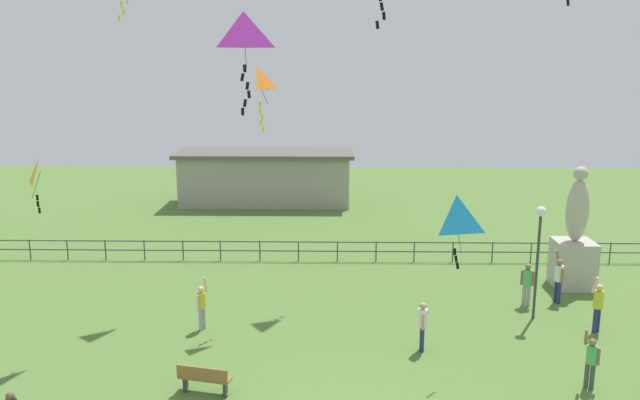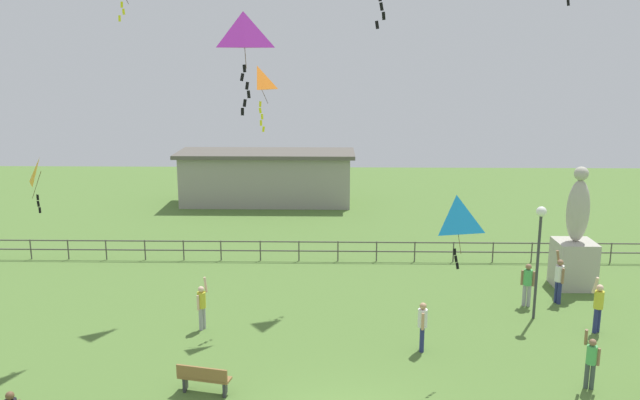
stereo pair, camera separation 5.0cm
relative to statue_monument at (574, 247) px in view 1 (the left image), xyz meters
The scene contains 15 objects.
statue_monument is the anchor object (origin of this frame).
lamppost 4.42m from the statue_monument, 127.37° to the right, with size 0.36×0.36×4.14m.
park_bench 16.12m from the statue_monument, 146.38° to the right, with size 1.55×0.73×0.85m.
person_1 15.02m from the statue_monument, 162.35° to the right, with size 0.36×0.44×1.84m.
person_2 9.25m from the statue_monument, 138.80° to the right, with size 0.30×0.49×1.64m.
person_3 4.62m from the statue_monument, 99.77° to the right, with size 0.52×0.37×2.02m.
person_5 8.79m from the statue_monument, 106.64° to the right, with size 0.45×0.37×1.77m.
person_6 3.36m from the statue_monument, 139.00° to the right, with size 0.48×0.31×1.67m.
person_7 2.28m from the statue_monument, 123.10° to the right, with size 0.32×0.55×2.04m.
kite_3 14.33m from the statue_monument, 169.06° to the right, with size 0.88×0.89×2.23m.
kite_5 16.74m from the statue_monument, 145.72° to the right, with size 1.14×0.81×2.58m.
kite_6 9.96m from the statue_monument, 131.24° to the right, with size 1.10×0.84×2.12m.
kite_8 20.35m from the statue_monument, 167.05° to the right, with size 0.73×0.93×1.86m.
waterfront_railing 10.30m from the statue_monument, 161.78° to the left, with size 36.05×0.06×0.95m.
pavilion_building 20.72m from the statue_monument, 132.79° to the left, with size 11.20×4.09×3.36m.
Camera 1 is at (-0.40, -14.54, 9.22)m, focal length 36.31 mm.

